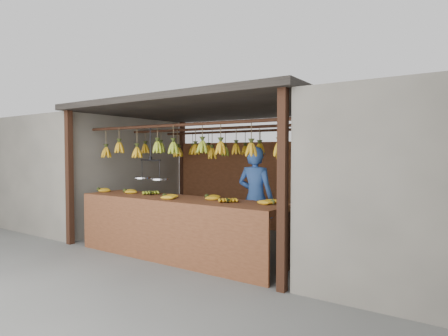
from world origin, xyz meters
The scene contains 8 objects.
ground centered at (0.00, 0.00, 0.00)m, with size 80.00×80.00×0.00m, color #5B5B57.
stall centered at (0.00, 0.33, 1.97)m, with size 4.30×3.30×2.40m.
neighbor_left centered at (-3.60, 0.00, 1.15)m, with size 3.00×3.00×2.30m, color slate.
counter centered at (0.11, -1.23, 0.71)m, with size 3.58×0.78×0.96m.
hanging_bananas centered at (0.00, 0.00, 1.63)m, with size 3.58×2.25×0.39m.
balance_scale centered at (-0.56, -1.00, 1.21)m, with size 0.72×0.32×0.85m.
vendor centered at (0.84, -0.03, 0.84)m, with size 0.61×0.40×1.69m, color #3359A5.
bag_bundles centered at (1.94, 1.35, 1.01)m, with size 0.08×0.26×1.19m.
Camera 1 is at (3.79, -5.35, 1.58)m, focal length 30.00 mm.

